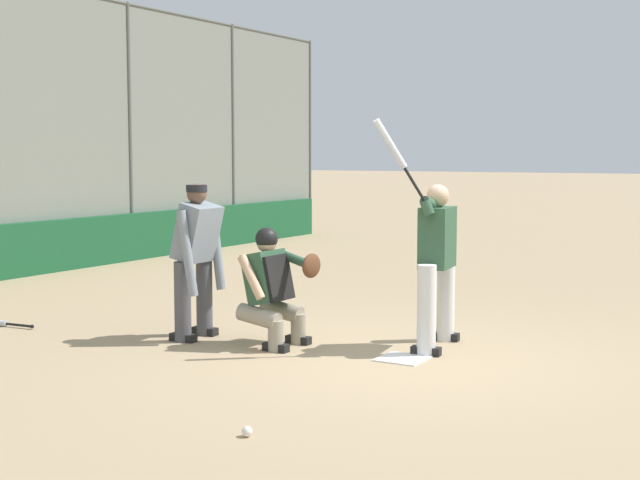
{
  "coord_description": "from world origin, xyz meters",
  "views": [
    {
      "loc": [
        7.4,
        3.45,
        1.91
      ],
      "look_at": [
        -0.19,
        -1.0,
        1.05
      ],
      "focal_mm": 50.0,
      "sensor_mm": 36.0,
      "label": 1
    }
  ],
  "objects_px": {
    "catcher_behind_plate": "(273,285)",
    "baseball_loose": "(247,431)",
    "umpire_home": "(196,256)",
    "batter_at_plate": "(436,259)"
  },
  "relations": [
    {
      "from": "batter_at_plate",
      "to": "baseball_loose",
      "type": "distance_m",
      "value": 3.32
    },
    {
      "from": "catcher_behind_plate",
      "to": "batter_at_plate",
      "type": "bearing_deg",
      "value": 117.86
    },
    {
      "from": "catcher_behind_plate",
      "to": "umpire_home",
      "type": "xyz_separation_m",
      "value": [
        0.11,
        -0.87,
        0.24
      ]
    },
    {
      "from": "umpire_home",
      "to": "baseball_loose",
      "type": "relative_size",
      "value": 21.61
    },
    {
      "from": "batter_at_plate",
      "to": "umpire_home",
      "type": "height_order",
      "value": "batter_at_plate"
    },
    {
      "from": "catcher_behind_plate",
      "to": "baseball_loose",
      "type": "relative_size",
      "value": 15.94
    },
    {
      "from": "catcher_behind_plate",
      "to": "baseball_loose",
      "type": "distance_m",
      "value": 2.92
    },
    {
      "from": "umpire_home",
      "to": "baseball_loose",
      "type": "distance_m",
      "value": 3.4
    },
    {
      "from": "catcher_behind_plate",
      "to": "baseball_loose",
      "type": "xyz_separation_m",
      "value": [
        2.49,
        1.42,
        -0.57
      ]
    },
    {
      "from": "catcher_behind_plate",
      "to": "baseball_loose",
      "type": "bearing_deg",
      "value": 30.48
    }
  ]
}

